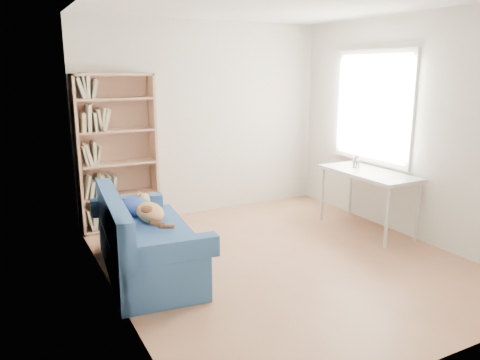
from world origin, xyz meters
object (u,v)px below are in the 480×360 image
bookshelf (117,159)px  desk (368,177)px  pen_cup (356,163)px  sofa (144,242)px

bookshelf → desk: (2.70, -1.53, -0.21)m
bookshelf → pen_cup: (2.71, -1.28, -0.08)m
bookshelf → sofa: bearing=-94.7°
pen_cup → bookshelf: bearing=154.8°
bookshelf → pen_cup: size_ratio=11.96×
sofa → bookshelf: bearing=91.1°
bookshelf → pen_cup: 3.00m
sofa → pen_cup: pen_cup is taller
desk → bookshelf: bearing=150.4°
sofa → pen_cup: 2.88m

